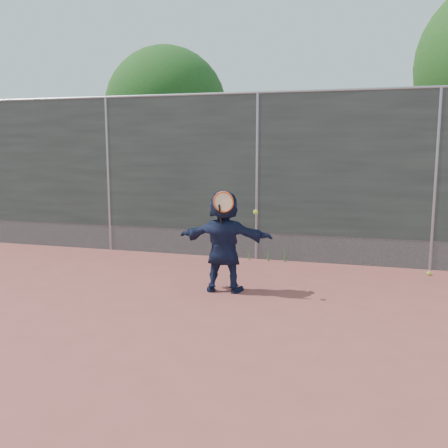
# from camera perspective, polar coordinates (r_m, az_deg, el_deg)

# --- Properties ---
(ground) EXTENTS (80.00, 80.00, 0.00)m
(ground) POSITION_cam_1_polar(r_m,az_deg,el_deg) (6.05, -3.65, -11.03)
(ground) COLOR #9E4C42
(ground) RESTS_ON ground
(player) EXTENTS (1.38, 0.53, 1.46)m
(player) POSITION_cam_1_polar(r_m,az_deg,el_deg) (7.08, -0.00, -1.95)
(player) COLOR #161F3E
(player) RESTS_ON ground
(ball_ground) EXTENTS (0.07, 0.07, 0.07)m
(ball_ground) POSITION_cam_1_polar(r_m,az_deg,el_deg) (8.73, 22.37, -5.22)
(ball_ground) COLOR #A1D12E
(ball_ground) RESTS_ON ground
(fence) EXTENTS (20.00, 0.06, 3.03)m
(fence) POSITION_cam_1_polar(r_m,az_deg,el_deg) (9.07, 3.80, 5.82)
(fence) COLOR #38423D
(fence) RESTS_ON ground
(swing_action) EXTENTS (0.62, 0.13, 0.51)m
(swing_action) POSITION_cam_1_polar(r_m,az_deg,el_deg) (6.79, 0.28, 2.28)
(swing_action) COLOR #D14C13
(swing_action) RESTS_ON ground
(tree_left) EXTENTS (3.15, 3.00, 4.53)m
(tree_left) POSITION_cam_1_polar(r_m,az_deg,el_deg) (12.86, -5.88, 12.72)
(tree_left) COLOR #382314
(tree_left) RESTS_ON ground
(weed_clump) EXTENTS (0.68, 0.07, 0.30)m
(weed_clump) POSITION_cam_1_polar(r_m,az_deg,el_deg) (9.09, 5.36, -3.41)
(weed_clump) COLOR #387226
(weed_clump) RESTS_ON ground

